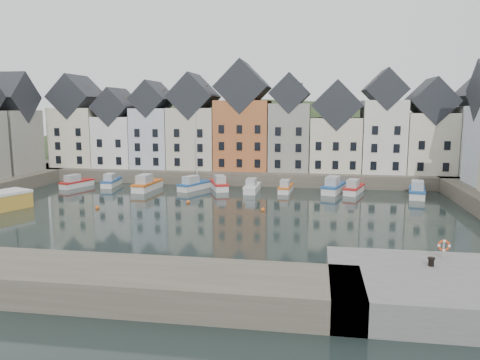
% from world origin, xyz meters
% --- Properties ---
extents(ground, '(260.00, 260.00, 0.00)m').
position_xyz_m(ground, '(0.00, 0.00, 0.00)').
color(ground, black).
rests_on(ground, ground).
extents(far_quay, '(90.00, 16.00, 2.00)m').
position_xyz_m(far_quay, '(0.00, 30.00, 1.00)').
color(far_quay, '#524D3F').
rests_on(far_quay, ground).
extents(near_quay, '(18.00, 10.00, 2.00)m').
position_xyz_m(near_quay, '(22.00, -20.00, 1.00)').
color(near_quay, '#60605E').
rests_on(near_quay, ground).
extents(hillside, '(153.60, 70.40, 64.00)m').
position_xyz_m(hillside, '(0.02, 56.00, -17.96)').
color(hillside, '#26371B').
rests_on(hillside, ground).
extents(far_terrace, '(72.37, 8.16, 17.78)m').
position_xyz_m(far_terrace, '(3.21, 28.00, 8.88)').
color(far_terrace, beige).
rests_on(far_terrace, far_quay).
extents(mooring_buoys, '(20.50, 5.50, 0.50)m').
position_xyz_m(mooring_buoys, '(-4.00, 5.33, 0.15)').
color(mooring_buoys, '#CF5C18').
rests_on(mooring_buoys, ground).
extents(boat_a, '(3.40, 6.00, 2.20)m').
position_xyz_m(boat_a, '(-24.39, 17.18, 0.66)').
color(boat_a, silver).
rests_on(boat_a, ground).
extents(boat_b, '(2.49, 6.01, 2.24)m').
position_xyz_m(boat_b, '(-19.48, 19.13, 0.67)').
color(boat_b, silver).
rests_on(boat_b, ground).
extents(boat_c, '(2.69, 7.12, 2.68)m').
position_xyz_m(boat_c, '(-12.65, 16.43, 0.80)').
color(boat_c, silver).
rests_on(boat_c, ground).
extents(boat_d, '(4.22, 6.43, 11.80)m').
position_xyz_m(boat_d, '(-5.84, 17.90, 0.77)').
color(boat_d, silver).
rests_on(boat_d, ground).
extents(boat_e, '(4.17, 6.60, 2.43)m').
position_xyz_m(boat_e, '(-2.22, 18.85, 0.72)').
color(boat_e, silver).
rests_on(boat_e, ground).
extents(boat_f, '(1.93, 5.96, 2.28)m').
position_xyz_m(boat_f, '(3.01, 17.41, 0.68)').
color(boat_f, silver).
rests_on(boat_f, ground).
extents(boat_g, '(2.06, 5.48, 2.06)m').
position_xyz_m(boat_g, '(7.83, 18.18, 0.61)').
color(boat_g, silver).
rests_on(boat_g, ground).
extents(boat_h, '(4.00, 7.25, 2.66)m').
position_xyz_m(boat_h, '(14.76, 18.94, 0.79)').
color(boat_h, silver).
rests_on(boat_h, ground).
extents(boat_i, '(3.51, 6.32, 2.32)m').
position_xyz_m(boat_i, '(17.54, 18.60, 0.69)').
color(boat_i, silver).
rests_on(boat_i, ground).
extents(boat_j, '(3.30, 6.97, 2.57)m').
position_xyz_m(boat_j, '(25.93, 17.21, 0.77)').
color(boat_j, silver).
rests_on(boat_j, ground).
extents(mooring_bollard, '(0.48, 0.48, 0.56)m').
position_xyz_m(mooring_bollard, '(19.58, -18.34, 2.31)').
color(mooring_bollard, black).
rests_on(mooring_bollard, near_quay).
extents(life_ring_post, '(0.80, 0.17, 1.30)m').
position_xyz_m(life_ring_post, '(20.77, -16.54, 2.86)').
color(life_ring_post, gray).
rests_on(life_ring_post, near_quay).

